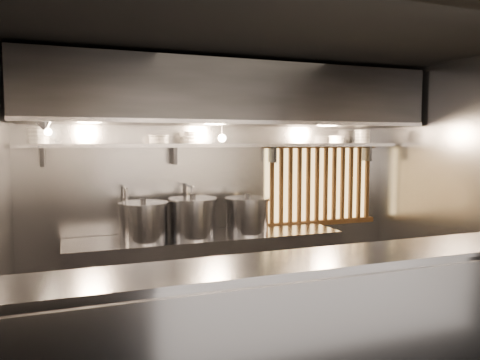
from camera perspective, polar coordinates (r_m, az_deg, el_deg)
floor at (r=4.54m, az=4.28°, el=-20.38°), size 4.50×4.50×0.00m
ceiling at (r=4.20m, az=4.53°, el=16.74°), size 4.50×4.50×0.00m
wall_back at (r=5.53m, az=-2.18°, el=-0.71°), size 4.50×0.00×4.50m
wall_right at (r=5.48m, az=26.25°, el=-1.25°), size 0.00×3.00×3.00m
serving_counter at (r=3.54m, az=11.23°, el=-17.97°), size 4.50×0.56×1.13m
cooking_bench at (r=5.27m, az=-4.00°, el=-11.52°), size 3.00×0.70×0.90m
bowl_shelf at (r=5.33m, az=-1.58°, el=4.26°), size 4.40×0.34×0.04m
exhaust_hood at (r=5.15m, az=-0.78°, el=10.30°), size 4.40×0.81×0.65m
wood_screen at (r=6.03m, az=9.77°, el=-0.51°), size 1.56×0.09×1.04m
faucet_left at (r=5.16m, az=-13.91°, el=-2.28°), size 0.04×0.30×0.50m
faucet_right at (r=5.29m, az=-6.35°, el=-2.00°), size 0.04×0.30×0.50m
heat_lamp at (r=4.58m, az=-22.72°, el=6.14°), size 0.25×0.35×0.20m
pendant_bulb at (r=5.19m, az=-2.20°, el=5.14°), size 0.09×0.09×0.19m
stock_pot_left at (r=5.04m, az=-5.77°, el=-4.56°), size 0.62×0.62×0.46m
stock_pot_mid at (r=4.93m, az=-11.68°, el=-4.96°), size 0.67×0.67×0.44m
stock_pot_right at (r=5.23m, az=0.89°, el=-4.31°), size 0.63×0.63×0.44m
bowl_stack_0 at (r=5.05m, az=-23.37°, el=5.03°), size 0.21×0.21×0.17m
bowl_stack_1 at (r=5.13m, az=-9.87°, el=4.91°), size 0.23×0.23×0.09m
bowl_stack_2 at (r=5.21m, az=-6.23°, el=5.16°), size 0.23×0.23×0.13m
bowl_stack_3 at (r=5.96m, az=11.70°, el=4.86°), size 0.20×0.20×0.09m
bowl_stack_4 at (r=6.17m, az=14.68°, el=5.15°), size 0.20×0.20×0.17m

